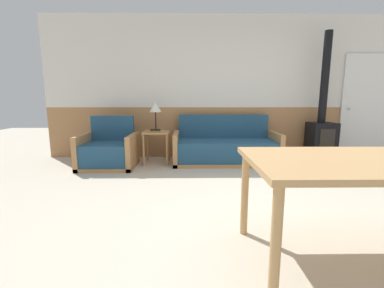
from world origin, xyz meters
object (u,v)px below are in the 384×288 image
Objects in this scene: side_table at (156,138)px; wood_stove at (322,127)px; couch at (225,149)px; armchair at (109,152)px; table_lamp at (155,108)px.

side_table is 0.25× the size of wood_stove.
wood_stove is (3.03, 0.14, 0.18)m from side_table.
couch is 1.83m from wood_stove.
wood_stove is at bearing 2.66° from side_table.
couch is at bearing -5.88° from armchair.
table_lamp is (-0.02, 0.08, 0.52)m from side_table.
table_lamp reaches higher than couch.
armchair reaches higher than couch.
table_lamp is (-1.26, 0.04, 0.72)m from couch.
table_lamp is 0.23× the size of wood_stove.
wood_stove is (3.04, 0.06, -0.34)m from table_lamp.
side_table is at bearing 3.84° from armchair.
couch is 0.80× the size of wood_stove.
wood_stove reaches higher than table_lamp.
wood_stove reaches higher than armchair.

